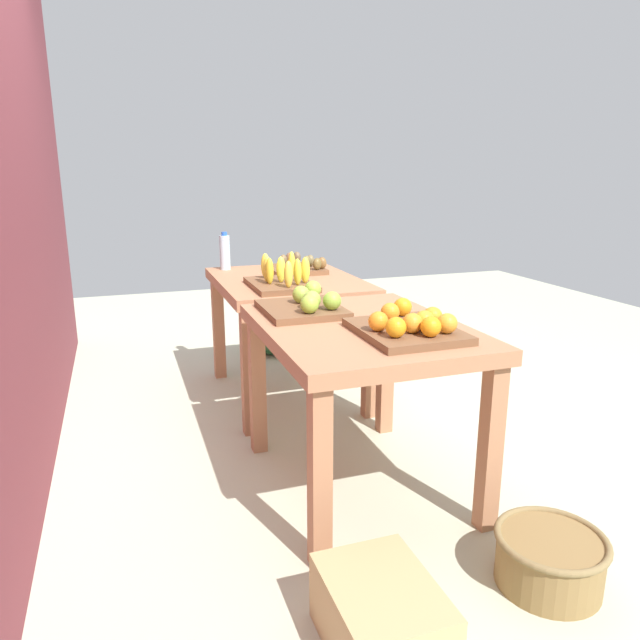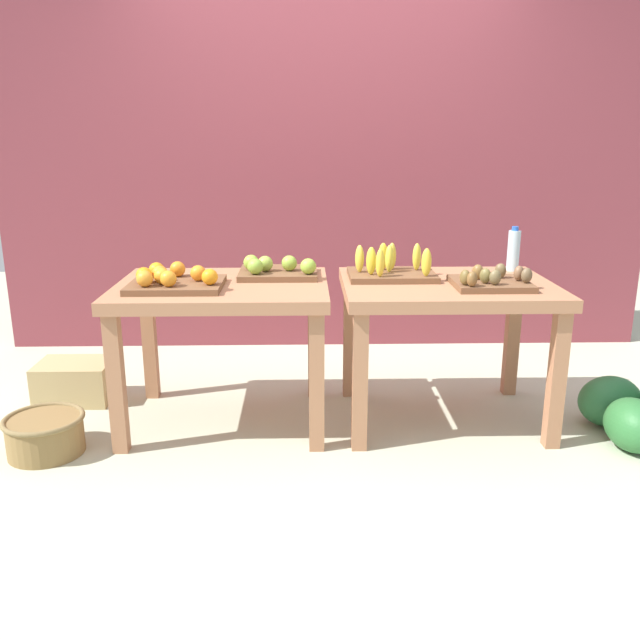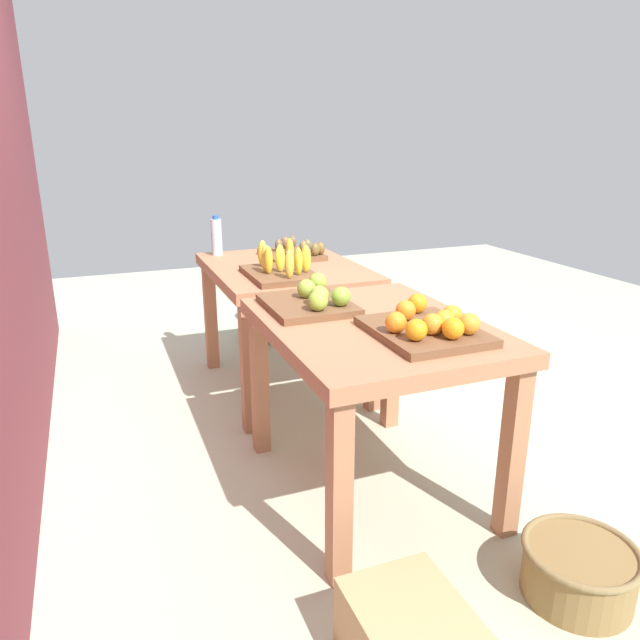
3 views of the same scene
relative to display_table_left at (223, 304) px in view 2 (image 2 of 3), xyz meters
name	(u,v)px [view 2 (image 2 of 3)]	position (x,y,z in m)	size (l,w,h in m)	color
ground_plane	(334,419)	(0.56, 0.00, -0.63)	(8.00, 8.00, 0.00)	#B8BDA2
back_wall	(326,126)	(0.56, 1.35, 0.87)	(4.40, 0.12, 3.00)	brown
display_table_left	(223,304)	(0.00, 0.00, 0.00)	(1.04, 0.80, 0.73)	#A9704E
display_table_right	(446,303)	(1.12, 0.00, 0.00)	(1.04, 0.80, 0.73)	#A9704E
orange_bin	(173,280)	(-0.22, -0.10, 0.15)	(0.44, 0.36, 0.11)	brown
apple_bin	(277,270)	(0.26, 0.15, 0.14)	(0.40, 0.34, 0.11)	brown
banana_crate	(391,269)	(0.85, 0.10, 0.15)	(0.44, 0.32, 0.17)	brown
kiwi_bin	(491,281)	(1.30, -0.12, 0.14)	(0.37, 0.33, 0.10)	brown
water_bottle	(514,250)	(1.53, 0.29, 0.22)	(0.06, 0.06, 0.24)	silver
wicker_basket	(45,434)	(-0.81, -0.35, -0.53)	(0.37, 0.37, 0.18)	olive
cardboard_produce_box	(75,381)	(-0.88, 0.30, -0.52)	(0.40, 0.30, 0.22)	tan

